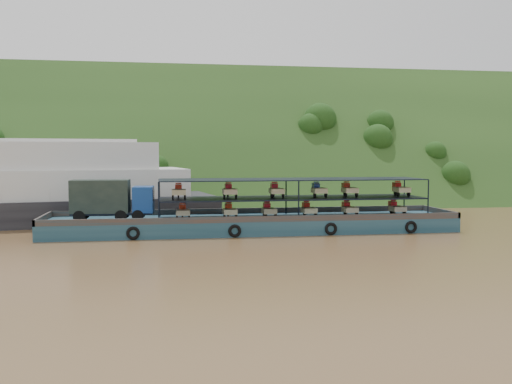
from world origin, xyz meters
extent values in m
plane|color=brown|center=(0.00, 0.00, 0.00)|extent=(160.00, 160.00, 0.00)
cube|color=#1B3413|center=(0.00, 36.00, 0.00)|extent=(140.00, 39.60, 39.60)
cube|color=#143849|center=(-2.79, -0.09, 0.60)|extent=(35.00, 7.00, 1.20)
cube|color=#592D19|center=(-2.79, 3.31, 1.45)|extent=(35.00, 0.20, 0.50)
cube|color=#592D19|center=(-2.79, -3.49, 1.45)|extent=(35.00, 0.20, 0.50)
cube|color=#592D19|center=(14.61, -0.09, 1.45)|extent=(0.20, 7.00, 0.50)
cube|color=#592D19|center=(-20.19, -0.09, 1.45)|extent=(0.20, 7.00, 0.50)
torus|color=black|center=(-12.79, -3.64, 0.55)|extent=(1.06, 0.26, 1.06)
torus|color=black|center=(-4.79, -3.64, 0.55)|extent=(1.06, 0.26, 1.06)
torus|color=black|center=(3.21, -3.64, 0.55)|extent=(1.06, 0.26, 1.06)
torus|color=black|center=(10.21, -3.64, 0.55)|extent=(1.06, 0.26, 1.06)
cylinder|color=black|center=(-17.16, -1.30, 1.69)|extent=(0.99, 0.39, 0.97)
cylinder|color=black|center=(-17.06, 0.74, 1.69)|extent=(0.99, 0.39, 0.97)
cylinder|color=black|center=(-13.87, -1.46, 1.69)|extent=(0.99, 0.39, 0.97)
cylinder|color=black|center=(-13.77, 0.58, 1.69)|extent=(0.99, 0.39, 0.97)
cylinder|color=black|center=(-12.51, -1.53, 1.69)|extent=(0.99, 0.39, 0.97)
cylinder|color=black|center=(-12.41, 0.51, 1.69)|extent=(0.99, 0.39, 0.97)
cube|color=black|center=(-14.59, -0.40, 1.83)|extent=(6.69, 2.46, 0.19)
cube|color=navy|center=(-12.07, -0.53, 2.95)|extent=(1.76, 2.41, 2.13)
cube|color=black|center=(-11.25, -0.57, 3.33)|extent=(0.15, 1.94, 0.87)
cube|color=black|center=(-15.56, -0.36, 3.24)|extent=(4.77, 2.55, 2.72)
cube|color=black|center=(0.71, -0.09, 2.86)|extent=(23.00, 5.00, 0.12)
cube|color=black|center=(0.71, -0.09, 4.50)|extent=(23.00, 5.00, 0.08)
cylinder|color=black|center=(-10.79, -2.59, 2.85)|extent=(0.12, 0.12, 3.30)
cylinder|color=black|center=(-10.79, 2.41, 2.85)|extent=(0.12, 0.12, 3.30)
cylinder|color=black|center=(0.71, -2.59, 2.85)|extent=(0.12, 0.12, 3.30)
cylinder|color=black|center=(0.71, 2.41, 2.85)|extent=(0.12, 0.12, 3.30)
cylinder|color=black|center=(12.21, -2.59, 2.85)|extent=(0.12, 0.12, 3.30)
cylinder|color=black|center=(12.21, 2.41, 2.85)|extent=(0.12, 0.12, 3.30)
cylinder|color=black|center=(-8.82, 0.96, 1.46)|extent=(0.12, 0.52, 0.52)
cylinder|color=black|center=(-9.32, -0.84, 1.46)|extent=(0.14, 0.52, 0.52)
cylinder|color=black|center=(-8.32, -0.84, 1.46)|extent=(0.14, 0.52, 0.52)
cube|color=#C0B288|center=(-8.82, -0.49, 1.80)|extent=(1.15, 1.50, 0.44)
cube|color=red|center=(-8.82, 0.66, 1.98)|extent=(0.55, 0.80, 0.80)
cube|color=red|center=(-8.82, 0.46, 2.48)|extent=(0.50, 0.10, 0.10)
cylinder|color=black|center=(-4.83, 0.96, 1.46)|extent=(0.12, 0.52, 0.52)
cylinder|color=black|center=(-5.33, -0.84, 1.46)|extent=(0.14, 0.52, 0.52)
cylinder|color=black|center=(-4.33, -0.84, 1.46)|extent=(0.14, 0.52, 0.52)
cube|color=beige|center=(-4.83, -0.49, 1.80)|extent=(1.15, 1.50, 0.44)
cube|color=red|center=(-4.83, 0.66, 1.98)|extent=(0.55, 0.80, 0.80)
cube|color=red|center=(-4.83, 0.46, 2.48)|extent=(0.50, 0.10, 0.10)
cylinder|color=black|center=(-1.42, 0.96, 1.46)|extent=(0.12, 0.52, 0.52)
cylinder|color=black|center=(-1.92, -0.84, 1.46)|extent=(0.14, 0.52, 0.52)
cylinder|color=black|center=(-0.92, -0.84, 1.46)|extent=(0.14, 0.52, 0.52)
cube|color=tan|center=(-1.42, -0.49, 1.80)|extent=(1.15, 1.50, 0.44)
cube|color=red|center=(-1.42, 0.66, 1.98)|extent=(0.55, 0.80, 0.80)
cube|color=red|center=(-1.42, 0.46, 2.48)|extent=(0.50, 0.10, 0.10)
cylinder|color=black|center=(2.14, 0.96, 1.46)|extent=(0.12, 0.52, 0.52)
cylinder|color=black|center=(1.64, -0.84, 1.46)|extent=(0.14, 0.52, 0.52)
cylinder|color=black|center=(2.64, -0.84, 1.46)|extent=(0.14, 0.52, 0.52)
cube|color=beige|center=(2.14, -0.49, 1.80)|extent=(1.15, 1.50, 0.44)
cube|color=#B9130C|center=(2.14, 0.66, 1.98)|extent=(0.55, 0.80, 0.80)
cube|color=#B9130C|center=(2.14, 0.46, 2.48)|extent=(0.50, 0.10, 0.10)
cylinder|color=black|center=(5.86, 0.96, 1.46)|extent=(0.12, 0.52, 0.52)
cylinder|color=black|center=(5.36, -0.84, 1.46)|extent=(0.14, 0.52, 0.52)
cylinder|color=black|center=(6.36, -0.84, 1.46)|extent=(0.14, 0.52, 0.52)
cube|color=beige|center=(5.86, -0.49, 1.80)|extent=(1.15, 1.50, 0.44)
cube|color=#B50C10|center=(5.86, 0.66, 1.98)|extent=(0.55, 0.80, 0.80)
cube|color=#B50C10|center=(5.86, 0.46, 2.48)|extent=(0.50, 0.10, 0.10)
cylinder|color=black|center=(10.32, 0.96, 1.46)|extent=(0.12, 0.52, 0.52)
cylinder|color=black|center=(9.82, -0.84, 1.46)|extent=(0.14, 0.52, 0.52)
cylinder|color=black|center=(10.82, -0.84, 1.46)|extent=(0.14, 0.52, 0.52)
cube|color=beige|center=(10.32, -0.49, 1.80)|extent=(1.15, 1.50, 0.44)
cube|color=red|center=(10.32, 0.66, 1.98)|extent=(0.55, 0.80, 0.80)
cube|color=red|center=(10.32, 0.46, 2.48)|extent=(0.50, 0.10, 0.10)
cylinder|color=black|center=(-9.15, 0.96, 3.18)|extent=(0.12, 0.52, 0.52)
cylinder|color=black|center=(-9.65, -0.84, 3.18)|extent=(0.14, 0.52, 0.52)
cylinder|color=black|center=(-8.65, -0.84, 3.18)|extent=(0.14, 0.52, 0.52)
cube|color=beige|center=(-9.15, -0.49, 3.52)|extent=(1.15, 1.50, 0.44)
cube|color=red|center=(-9.15, 0.66, 3.70)|extent=(0.55, 0.80, 0.80)
cube|color=red|center=(-9.15, 0.46, 4.20)|extent=(0.50, 0.10, 0.10)
cylinder|color=black|center=(-4.84, 0.96, 3.18)|extent=(0.12, 0.52, 0.52)
cylinder|color=black|center=(-5.34, -0.84, 3.18)|extent=(0.14, 0.52, 0.52)
cylinder|color=black|center=(-4.34, -0.84, 3.18)|extent=(0.14, 0.52, 0.52)
cube|color=beige|center=(-4.84, -0.49, 3.52)|extent=(1.15, 1.50, 0.44)
cube|color=#B80C1D|center=(-4.84, 0.66, 3.70)|extent=(0.55, 0.80, 0.80)
cube|color=#B80C1D|center=(-4.84, 0.46, 4.20)|extent=(0.50, 0.10, 0.10)
cylinder|color=black|center=(-0.75, 0.96, 3.18)|extent=(0.12, 0.52, 0.52)
cylinder|color=black|center=(-1.25, -0.84, 3.18)|extent=(0.14, 0.52, 0.52)
cylinder|color=black|center=(-0.25, -0.84, 3.18)|extent=(0.14, 0.52, 0.52)
cube|color=#C9C48E|center=(-0.75, -0.49, 3.52)|extent=(1.15, 1.50, 0.44)
cube|color=red|center=(-0.75, 0.66, 3.70)|extent=(0.55, 0.80, 0.80)
cube|color=red|center=(-0.75, 0.46, 4.20)|extent=(0.50, 0.10, 0.10)
cylinder|color=black|center=(3.05, 0.96, 3.18)|extent=(0.12, 0.52, 0.52)
cylinder|color=black|center=(2.55, -0.84, 3.18)|extent=(0.14, 0.52, 0.52)
cylinder|color=black|center=(3.55, -0.84, 3.18)|extent=(0.14, 0.52, 0.52)
cube|color=#C9C28E|center=(3.05, -0.49, 3.52)|extent=(1.15, 1.50, 0.44)
cube|color=navy|center=(3.05, 0.66, 3.70)|extent=(0.55, 0.80, 0.80)
cube|color=navy|center=(3.05, 0.46, 4.20)|extent=(0.50, 0.10, 0.10)
cylinder|color=black|center=(5.84, 0.96, 3.18)|extent=(0.12, 0.52, 0.52)
cylinder|color=black|center=(5.34, -0.84, 3.18)|extent=(0.14, 0.52, 0.52)
cylinder|color=black|center=(6.34, -0.84, 3.18)|extent=(0.14, 0.52, 0.52)
cube|color=beige|center=(5.84, -0.49, 3.52)|extent=(1.15, 1.50, 0.44)
cube|color=#B3200B|center=(5.84, 0.66, 3.70)|extent=(0.55, 0.80, 0.80)
cube|color=#B3200B|center=(5.84, 0.46, 4.20)|extent=(0.50, 0.10, 0.10)
cylinder|color=black|center=(10.68, 0.96, 3.18)|extent=(0.12, 0.52, 0.52)
cylinder|color=black|center=(10.18, -0.84, 3.18)|extent=(0.14, 0.52, 0.52)
cylinder|color=black|center=(11.18, -0.84, 3.18)|extent=(0.14, 0.52, 0.52)
cube|color=beige|center=(10.68, -0.49, 3.52)|extent=(1.15, 1.50, 0.44)
cube|color=red|center=(10.68, 0.66, 3.70)|extent=(0.55, 0.80, 0.80)
cube|color=red|center=(10.68, 0.46, 4.20)|extent=(0.50, 0.10, 0.10)
cube|color=black|center=(-25.34, 8.54, 1.20)|extent=(41.19, 16.90, 2.40)
cube|color=silver|center=(-25.34, 8.54, 3.81)|extent=(35.10, 14.86, 2.80)
cube|color=silver|center=(-25.34, 8.54, 6.51)|extent=(29.01, 12.82, 2.60)
cube|color=silver|center=(-25.34, 8.54, 7.96)|extent=(24.89, 11.13, 0.30)
camera|label=1|loc=(-10.31, -48.72, 6.86)|focal=40.00mm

